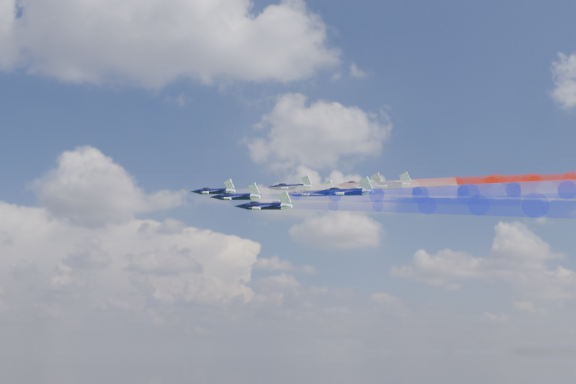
{
  "coord_description": "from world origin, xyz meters",
  "views": [
    {
      "loc": [
        -33.7,
        -116.78,
        140.82
      ],
      "look_at": [
        -21.92,
        15.19,
        174.27
      ],
      "focal_mm": 39.63,
      "sensor_mm": 36.0,
      "label": 1
    }
  ],
  "objects": [
    {
      "name": "jet_lead",
      "position": [
        -38.05,
        25.37,
        176.62
      ],
      "size": [
        16.38,
        15.8,
        7.75
      ],
      "primitive_type": null,
      "rotation": [
        0.11,
        -0.33,
        0.96
      ],
      "color": "black"
    },
    {
      "name": "trail_lead",
      "position": [
        -12.77,
        8.98,
        173.44
      ],
      "size": [
        43.91,
        31.37,
        10.52
      ],
      "primitive_type": null,
      "rotation": [
        0.11,
        -0.33,
        0.96
      ],
      "color": "white"
    },
    {
      "name": "jet_inner_left",
      "position": [
        -32.99,
        9.85,
        171.65
      ],
      "size": [
        16.38,
        15.8,
        7.75
      ],
      "primitive_type": null,
      "rotation": [
        0.11,
        -0.33,
        0.96
      ],
      "color": "black"
    },
    {
      "name": "trail_inner_left",
      "position": [
        -7.71,
        -6.54,
        168.47
      ],
      "size": [
        43.91,
        31.37,
        10.52
      ],
      "primitive_type": null,
      "rotation": [
        0.11,
        -0.33,
        0.96
      ],
      "color": "#1B26E8"
    },
    {
      "name": "jet_inner_right",
      "position": [
        -20.23,
        27.03,
        178.47
      ],
      "size": [
        16.38,
        15.8,
        7.75
      ],
      "primitive_type": null,
      "rotation": [
        0.11,
        -0.33,
        0.96
      ],
      "color": "black"
    },
    {
      "name": "trail_inner_right",
      "position": [
        5.05,
        10.64,
        175.28
      ],
      "size": [
        43.91,
        31.37,
        10.52
      ],
      "primitive_type": null,
      "rotation": [
        0.11,
        -0.33,
        0.96
      ],
      "color": "red"
    },
    {
      "name": "jet_outer_left",
      "position": [
        -27.82,
        -3.0,
        166.87
      ],
      "size": [
        16.38,
        15.8,
        7.75
      ],
      "primitive_type": null,
      "rotation": [
        0.11,
        -0.33,
        0.96
      ],
      "color": "black"
    },
    {
      "name": "trail_outer_left",
      "position": [
        -2.54,
        -19.39,
        163.68
      ],
      "size": [
        43.91,
        31.37,
        10.52
      ],
      "primitive_type": null,
      "rotation": [
        0.11,
        -0.33,
        0.96
      ],
      "color": "#1B26E8"
    },
    {
      "name": "jet_center_third",
      "position": [
        -17.05,
        13.57,
        173.68
      ],
      "size": [
        16.38,
        15.8,
        7.75
      ],
      "primitive_type": null,
      "rotation": [
        0.11,
        -0.33,
        0.96
      ],
      "color": "black"
    },
    {
      "name": "trail_center_third",
      "position": [
        8.23,
        -2.82,
        170.5
      ],
      "size": [
        43.91,
        31.37,
        10.52
      ],
      "primitive_type": null,
      "rotation": [
        0.11,
        -0.33,
        0.96
      ],
      "color": "white"
    },
    {
      "name": "jet_outer_right",
      "position": [
        -3.25,
        28.59,
        179.84
      ],
      "size": [
        16.38,
        15.8,
        7.75
      ],
      "primitive_type": null,
      "rotation": [
        0.11,
        -0.33,
        0.96
      ],
      "color": "black"
    },
    {
      "name": "trail_outer_right",
      "position": [
        22.04,
        12.2,
        176.66
      ],
      "size": [
        43.91,
        31.37,
        10.52
      ],
      "primitive_type": null,
      "rotation": [
        0.11,
        -0.33,
        0.96
      ],
      "color": "red"
    },
    {
      "name": "jet_rear_left",
      "position": [
        -12.63,
        -2.06,
        170.11
      ],
      "size": [
        16.38,
        15.8,
        7.75
      ],
      "primitive_type": null,
      "rotation": [
        0.11,
        -0.33,
        0.96
      ],
      "color": "black"
    },
    {
      "name": "trail_rear_left",
      "position": [
        12.66,
        -18.44,
        166.92
      ],
      "size": [
        43.91,
        31.37,
        10.52
      ],
      "primitive_type": null,
      "rotation": [
        0.11,
        -0.33,
        0.96
      ],
      "color": "#1B26E8"
    },
    {
      "name": "jet_rear_right",
      "position": [
        -0.68,
        13.49,
        175.82
      ],
      "size": [
        16.38,
        15.8,
        7.75
      ],
      "primitive_type": null,
      "rotation": [
        0.11,
        -0.33,
        0.96
      ],
      "color": "black"
    },
    {
      "name": "trail_rear_right",
      "position": [
        24.6,
        -2.9,
        172.64
      ],
      "size": [
        43.91,
        31.37,
        10.52
      ],
      "primitive_type": null,
      "rotation": [
        0.11,
        -0.33,
        0.96
      ],
      "color": "red"
    }
  ]
}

